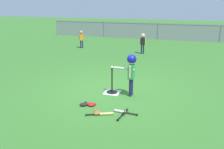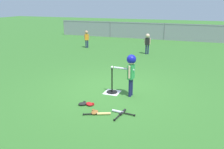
{
  "view_description": "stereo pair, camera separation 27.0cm",
  "coord_description": "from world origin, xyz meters",
  "px_view_note": "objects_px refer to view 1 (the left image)",
  "views": [
    {
      "loc": [
        2.06,
        -6.24,
        2.53
      ],
      "look_at": [
        0.08,
        -0.21,
        0.55
      ],
      "focal_mm": 37.34,
      "sensor_mm": 36.0,
      "label": 1
    },
    {
      "loc": [
        2.31,
        -6.15,
        2.53
      ],
      "look_at": [
        0.08,
        -0.21,
        0.55
      ],
      "focal_mm": 37.34,
      "sensor_mm": 36.0,
      "label": 2
    }
  ],
  "objects_px": {
    "batting_tee": "(112,89)",
    "spare_bat_silver": "(123,112)",
    "spare_bat_black": "(124,113)",
    "batter_child": "(131,67)",
    "glove_by_plate": "(91,104)",
    "baseball_on_tee": "(112,67)",
    "fielder_near_right": "(81,37)",
    "glove_near_bats": "(97,112)",
    "spare_bat_wood": "(103,114)",
    "fielder_near_left": "(143,41)",
    "glove_tossed_aside": "(84,104)"
  },
  "relations": [
    {
      "from": "spare_bat_silver",
      "to": "spare_bat_black",
      "type": "height_order",
      "value": "same"
    },
    {
      "from": "baseball_on_tee",
      "to": "spare_bat_wood",
      "type": "bearing_deg",
      "value": -79.82
    },
    {
      "from": "spare_bat_black",
      "to": "batting_tee",
      "type": "bearing_deg",
      "value": 119.69
    },
    {
      "from": "spare_bat_black",
      "to": "glove_near_bats",
      "type": "xyz_separation_m",
      "value": [
        -0.61,
        -0.18,
        0.01
      ]
    },
    {
      "from": "fielder_near_right",
      "to": "glove_by_plate",
      "type": "relative_size",
      "value": 3.64
    },
    {
      "from": "spare_bat_black",
      "to": "glove_near_bats",
      "type": "bearing_deg",
      "value": -163.55
    },
    {
      "from": "spare_bat_black",
      "to": "glove_near_bats",
      "type": "distance_m",
      "value": 0.64
    },
    {
      "from": "batting_tee",
      "to": "fielder_near_left",
      "type": "distance_m",
      "value": 5.58
    },
    {
      "from": "fielder_near_right",
      "to": "glove_by_plate",
      "type": "distance_m",
      "value": 7.94
    },
    {
      "from": "fielder_near_right",
      "to": "glove_by_plate",
      "type": "height_order",
      "value": "fielder_near_right"
    },
    {
      "from": "spare_bat_wood",
      "to": "spare_bat_black",
      "type": "relative_size",
      "value": 1.04
    },
    {
      "from": "batting_tee",
      "to": "spare_bat_silver",
      "type": "height_order",
      "value": "batting_tee"
    },
    {
      "from": "batter_child",
      "to": "batting_tee",
      "type": "bearing_deg",
      "value": 174.55
    },
    {
      "from": "baseball_on_tee",
      "to": "glove_by_plate",
      "type": "distance_m",
      "value": 1.28
    },
    {
      "from": "fielder_near_left",
      "to": "glove_by_plate",
      "type": "xyz_separation_m",
      "value": [
        -0.04,
        -6.58,
        -0.63
      ]
    },
    {
      "from": "batter_child",
      "to": "spare_bat_black",
      "type": "distance_m",
      "value": 1.43
    },
    {
      "from": "batting_tee",
      "to": "glove_near_bats",
      "type": "height_order",
      "value": "batting_tee"
    },
    {
      "from": "spare_bat_wood",
      "to": "glove_near_bats",
      "type": "xyz_separation_m",
      "value": [
        -0.17,
        0.01,
        0.01
      ]
    },
    {
      "from": "fielder_near_left",
      "to": "fielder_near_right",
      "type": "xyz_separation_m",
      "value": [
        -3.63,
        0.48,
        -0.03
      ]
    },
    {
      "from": "batter_child",
      "to": "fielder_near_right",
      "type": "distance_m",
      "value": 7.5
    },
    {
      "from": "spare_bat_silver",
      "to": "glove_by_plate",
      "type": "distance_m",
      "value": 0.89
    },
    {
      "from": "baseball_on_tee",
      "to": "glove_by_plate",
      "type": "relative_size",
      "value": 0.27
    },
    {
      "from": "batting_tee",
      "to": "glove_by_plate",
      "type": "height_order",
      "value": "batting_tee"
    },
    {
      "from": "fielder_near_right",
      "to": "spare_bat_black",
      "type": "xyz_separation_m",
      "value": [
        4.51,
        -7.26,
        -0.61
      ]
    },
    {
      "from": "baseball_on_tee",
      "to": "spare_bat_wood",
      "type": "distance_m",
      "value": 1.62
    },
    {
      "from": "glove_near_bats",
      "to": "batter_child",
      "type": "bearing_deg",
      "value": 70.34
    },
    {
      "from": "glove_near_bats",
      "to": "glove_tossed_aside",
      "type": "relative_size",
      "value": 0.81
    },
    {
      "from": "fielder_near_right",
      "to": "spare_bat_silver",
      "type": "distance_m",
      "value": 8.5
    },
    {
      "from": "spare_bat_black",
      "to": "glove_by_plate",
      "type": "xyz_separation_m",
      "value": [
        -0.93,
        0.2,
        0.01
      ]
    },
    {
      "from": "fielder_near_left",
      "to": "glove_tossed_aside",
      "type": "relative_size",
      "value": 3.79
    },
    {
      "from": "batter_child",
      "to": "spare_bat_silver",
      "type": "height_order",
      "value": "batter_child"
    },
    {
      "from": "glove_by_plate",
      "to": "spare_bat_silver",
      "type": "bearing_deg",
      "value": -9.41
    },
    {
      "from": "fielder_near_left",
      "to": "fielder_near_right",
      "type": "height_order",
      "value": "fielder_near_left"
    },
    {
      "from": "spare_bat_silver",
      "to": "glove_tossed_aside",
      "type": "relative_size",
      "value": 2.15
    },
    {
      "from": "batting_tee",
      "to": "glove_tossed_aside",
      "type": "bearing_deg",
      "value": -110.33
    },
    {
      "from": "fielder_near_right",
      "to": "spare_bat_silver",
      "type": "height_order",
      "value": "fielder_near_right"
    },
    {
      "from": "baseball_on_tee",
      "to": "glove_by_plate",
      "type": "xyz_separation_m",
      "value": [
        -0.23,
        -1.03,
        -0.73
      ]
    },
    {
      "from": "batting_tee",
      "to": "fielder_near_left",
      "type": "xyz_separation_m",
      "value": [
        -0.19,
        5.55,
        0.54
      ]
    },
    {
      "from": "spare_bat_black",
      "to": "batter_child",
      "type": "bearing_deg",
      "value": 96.25
    },
    {
      "from": "spare_bat_silver",
      "to": "glove_tossed_aside",
      "type": "xyz_separation_m",
      "value": [
        -1.05,
        0.1,
        0.01
      ]
    },
    {
      "from": "batting_tee",
      "to": "glove_by_plate",
      "type": "xyz_separation_m",
      "value": [
        -0.23,
        -1.03,
        -0.09
      ]
    },
    {
      "from": "fielder_near_right",
      "to": "glove_near_bats",
      "type": "relative_size",
      "value": 4.48
    },
    {
      "from": "fielder_near_left",
      "to": "glove_near_bats",
      "type": "relative_size",
      "value": 4.68
    },
    {
      "from": "batter_child",
      "to": "glove_by_plate",
      "type": "height_order",
      "value": "batter_child"
    },
    {
      "from": "spare_bat_wood",
      "to": "glove_by_plate",
      "type": "xyz_separation_m",
      "value": [
        -0.48,
        0.39,
        0.01
      ]
    },
    {
      "from": "batting_tee",
      "to": "spare_bat_black",
      "type": "xyz_separation_m",
      "value": [
        0.7,
        -1.23,
        -0.09
      ]
    },
    {
      "from": "batter_child",
      "to": "spare_bat_silver",
      "type": "relative_size",
      "value": 2.04
    },
    {
      "from": "batting_tee",
      "to": "baseball_on_tee",
      "type": "xyz_separation_m",
      "value": [
        -0.0,
        0.0,
        0.65
      ]
    },
    {
      "from": "spare_bat_wood",
      "to": "glove_tossed_aside",
      "type": "xyz_separation_m",
      "value": [
        -0.65,
        0.34,
        0.01
      ]
    },
    {
      "from": "fielder_near_left",
      "to": "spare_bat_black",
      "type": "height_order",
      "value": "fielder_near_left"
    }
  ]
}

